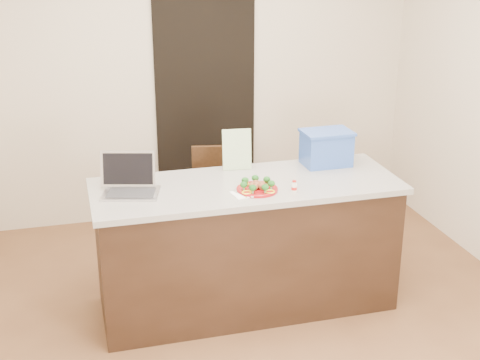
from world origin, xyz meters
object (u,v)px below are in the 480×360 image
object	(u,v)px
laptop	(129,182)
blue_box	(326,148)
island	(246,245)
plate	(257,189)
chair	(222,198)
yogurt_bottle	(294,187)
napkin	(244,194)

from	to	relation	value
laptop	blue_box	bearing A→B (deg)	21.82
island	plate	distance (m)	0.49
plate	chair	size ratio (longest dim) A/B	0.29
yogurt_bottle	laptop	xyz separation A→B (m)	(-1.02, 0.28, 0.04)
yogurt_bottle	chair	size ratio (longest dim) A/B	0.08
blue_box	chair	size ratio (longest dim) A/B	0.38
chair	blue_box	bearing A→B (deg)	-26.87
napkin	laptop	distance (m)	0.74
island	blue_box	size ratio (longest dim) A/B	5.84
napkin	laptop	bearing A→B (deg)	160.88
napkin	chair	world-z (taller)	chair
island	blue_box	distance (m)	0.90
blue_box	chair	world-z (taller)	blue_box
plate	laptop	size ratio (longest dim) A/B	0.66
island	plate	world-z (taller)	plate
chair	laptop	bearing A→B (deg)	-128.87
napkin	laptop	size ratio (longest dim) A/B	0.35
plate	yogurt_bottle	xyz separation A→B (m)	(0.22, -0.08, 0.02)
blue_box	yogurt_bottle	bearing A→B (deg)	-132.66
napkin	yogurt_bottle	distance (m)	0.33
chair	island	bearing A→B (deg)	-79.56
yogurt_bottle	blue_box	size ratio (longest dim) A/B	0.22
island	laptop	bearing A→B (deg)	175.91
napkin	blue_box	distance (m)	0.84
laptop	plate	bearing A→B (deg)	1.03
plate	napkin	distance (m)	0.11
plate	blue_box	distance (m)	0.73
plate	napkin	world-z (taller)	plate
island	blue_box	world-z (taller)	blue_box
yogurt_bottle	blue_box	xyz separation A→B (m)	(0.40, 0.45, 0.09)
plate	chair	xyz separation A→B (m)	(-0.03, 0.86, -0.40)
napkin	yogurt_bottle	xyz separation A→B (m)	(0.33, -0.04, 0.03)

